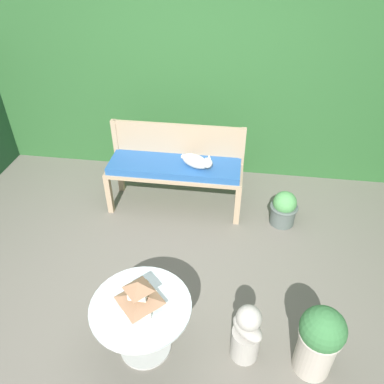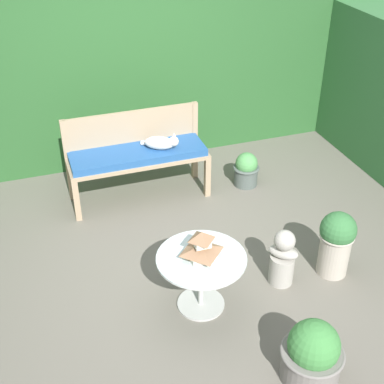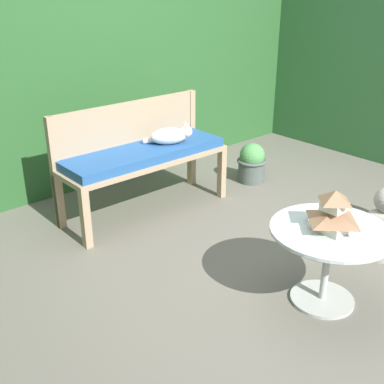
{
  "view_description": "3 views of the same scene",
  "coord_description": "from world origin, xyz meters",
  "px_view_note": "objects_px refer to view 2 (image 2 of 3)",
  "views": [
    {
      "loc": [
        0.52,
        -2.23,
        2.7
      ],
      "look_at": [
        0.14,
        0.42,
        0.71
      ],
      "focal_mm": 35.0,
      "sensor_mm": 36.0,
      "label": 1
    },
    {
      "loc": [
        -1.19,
        -3.72,
        3.21
      ],
      "look_at": [
        0.14,
        0.17,
        0.56
      ],
      "focal_mm": 50.0,
      "sensor_mm": 36.0,
      "label": 2
    },
    {
      "loc": [
        -2.33,
        -2.02,
        1.85
      ],
      "look_at": [
        -0.31,
        0.29,
        0.5
      ],
      "focal_mm": 45.0,
      "sensor_mm": 36.0,
      "label": 3
    }
  ],
  "objects_px": {
    "garden_bench": "(138,157)",
    "potted_plant_path_edge": "(312,354)",
    "pagoda_birdhouse": "(202,247)",
    "cat": "(161,143)",
    "potted_plant_bench_left": "(336,241)",
    "garden_bust": "(283,259)",
    "potted_plant_table_near": "(246,170)",
    "patio_table": "(201,268)"
  },
  "relations": [
    {
      "from": "cat",
      "to": "pagoda_birdhouse",
      "type": "distance_m",
      "value": 1.73
    },
    {
      "from": "pagoda_birdhouse",
      "to": "potted_plant_bench_left",
      "type": "distance_m",
      "value": 1.28
    },
    {
      "from": "pagoda_birdhouse",
      "to": "garden_bust",
      "type": "height_order",
      "value": "pagoda_birdhouse"
    },
    {
      "from": "potted_plant_path_edge",
      "to": "potted_plant_bench_left",
      "type": "relative_size",
      "value": 0.81
    },
    {
      "from": "potted_plant_path_edge",
      "to": "garden_bust",
      "type": "bearing_deg",
      "value": 74.81
    },
    {
      "from": "potted_plant_table_near",
      "to": "potted_plant_bench_left",
      "type": "height_order",
      "value": "potted_plant_bench_left"
    },
    {
      "from": "garden_bust",
      "to": "potted_plant_table_near",
      "type": "bearing_deg",
      "value": 121.22
    },
    {
      "from": "potted_plant_table_near",
      "to": "potted_plant_bench_left",
      "type": "xyz_separation_m",
      "value": [
        0.13,
        -1.62,
        0.15
      ]
    },
    {
      "from": "potted_plant_table_near",
      "to": "potted_plant_bench_left",
      "type": "relative_size",
      "value": 0.63
    },
    {
      "from": "patio_table",
      "to": "garden_bust",
      "type": "distance_m",
      "value": 0.77
    },
    {
      "from": "garden_bust",
      "to": "potted_plant_path_edge",
      "type": "relative_size",
      "value": 1.06
    },
    {
      "from": "patio_table",
      "to": "potted_plant_table_near",
      "type": "xyz_separation_m",
      "value": [
        1.12,
        1.63,
        -0.21
      ]
    },
    {
      "from": "pagoda_birdhouse",
      "to": "potted_plant_table_near",
      "type": "relative_size",
      "value": 0.68
    },
    {
      "from": "garden_bench",
      "to": "potted_plant_table_near",
      "type": "bearing_deg",
      "value": -6.41
    },
    {
      "from": "pagoda_birdhouse",
      "to": "potted_plant_bench_left",
      "type": "bearing_deg",
      "value": 0.64
    },
    {
      "from": "garden_bench",
      "to": "patio_table",
      "type": "bearing_deg",
      "value": -87.68
    },
    {
      "from": "potted_plant_table_near",
      "to": "garden_bench",
      "type": "bearing_deg",
      "value": 173.59
    },
    {
      "from": "garden_bust",
      "to": "potted_plant_table_near",
      "type": "distance_m",
      "value": 1.63
    },
    {
      "from": "patio_table",
      "to": "potted_plant_path_edge",
      "type": "distance_m",
      "value": 1.07
    },
    {
      "from": "garden_bench",
      "to": "pagoda_birdhouse",
      "type": "relative_size",
      "value": 5.45
    },
    {
      "from": "garden_bust",
      "to": "potted_plant_path_edge",
      "type": "distance_m",
      "value": 1.01
    },
    {
      "from": "potted_plant_path_edge",
      "to": "cat",
      "type": "bearing_deg",
      "value": 96.88
    },
    {
      "from": "potted_plant_path_edge",
      "to": "potted_plant_table_near",
      "type": "bearing_deg",
      "value": 76.21
    },
    {
      "from": "garden_bench",
      "to": "potted_plant_table_near",
      "type": "relative_size",
      "value": 3.72
    },
    {
      "from": "patio_table",
      "to": "potted_plant_path_edge",
      "type": "xyz_separation_m",
      "value": [
        0.49,
        -0.93,
        -0.17
      ]
    },
    {
      "from": "garden_bust",
      "to": "patio_table",
      "type": "bearing_deg",
      "value": -132.43
    },
    {
      "from": "garden_bench",
      "to": "potted_plant_bench_left",
      "type": "xyz_separation_m",
      "value": [
        1.32,
        -1.75,
        -0.15
      ]
    },
    {
      "from": "potted_plant_path_edge",
      "to": "potted_plant_table_near",
      "type": "height_order",
      "value": "potted_plant_path_edge"
    },
    {
      "from": "cat",
      "to": "patio_table",
      "type": "xyz_separation_m",
      "value": [
        -0.17,
        -1.72,
        -0.25
      ]
    },
    {
      "from": "cat",
      "to": "pagoda_birdhouse",
      "type": "relative_size",
      "value": 1.33
    },
    {
      "from": "garden_bench",
      "to": "potted_plant_bench_left",
      "type": "bearing_deg",
      "value": -52.93
    },
    {
      "from": "cat",
      "to": "potted_plant_path_edge",
      "type": "xyz_separation_m",
      "value": [
        0.32,
        -2.65,
        -0.41
      ]
    },
    {
      "from": "garden_bench",
      "to": "garden_bust",
      "type": "distance_m",
      "value": 1.92
    },
    {
      "from": "garden_bench",
      "to": "potted_plant_path_edge",
      "type": "height_order",
      "value": "garden_bench"
    },
    {
      "from": "patio_table",
      "to": "potted_plant_table_near",
      "type": "bearing_deg",
      "value": 55.48
    },
    {
      "from": "pagoda_birdhouse",
      "to": "garden_bust",
      "type": "bearing_deg",
      "value": 3.43
    },
    {
      "from": "pagoda_birdhouse",
      "to": "potted_plant_path_edge",
      "type": "bearing_deg",
      "value": -62.1
    },
    {
      "from": "garden_bench",
      "to": "garden_bust",
      "type": "relative_size",
      "value": 2.71
    },
    {
      "from": "cat",
      "to": "potted_plant_path_edge",
      "type": "bearing_deg",
      "value": -55.85
    },
    {
      "from": "potted_plant_path_edge",
      "to": "garden_bench",
      "type": "bearing_deg",
      "value": 101.82
    },
    {
      "from": "pagoda_birdhouse",
      "to": "potted_plant_path_edge",
      "type": "distance_m",
      "value": 1.12
    },
    {
      "from": "pagoda_birdhouse",
      "to": "garden_bench",
      "type": "bearing_deg",
      "value": 92.32
    }
  ]
}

